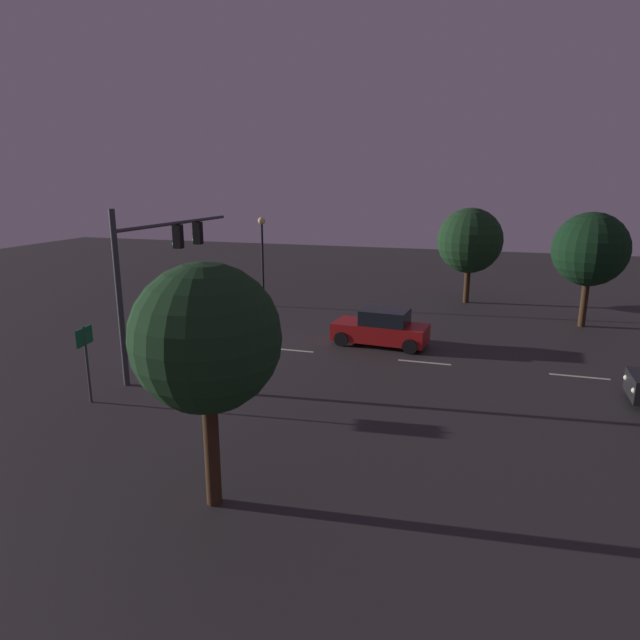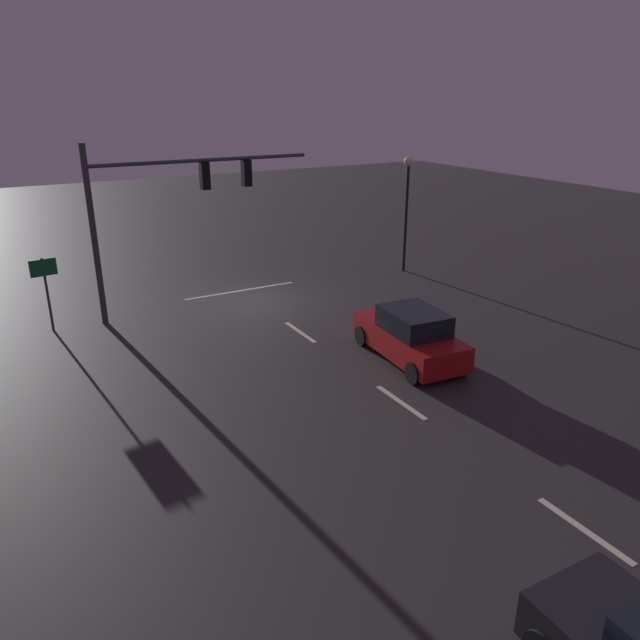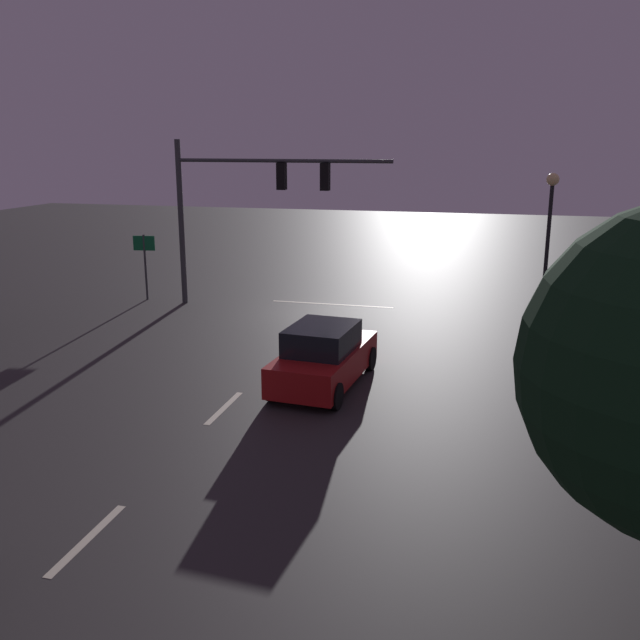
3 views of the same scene
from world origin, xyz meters
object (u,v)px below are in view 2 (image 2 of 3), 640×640
at_px(street_lamp_left_kerb, 407,193).
at_px(route_sign, 45,279).
at_px(car_approaching, 410,336).
at_px(traffic_signal_assembly, 168,197).

height_order(street_lamp_left_kerb, route_sign, street_lamp_left_kerb).
relative_size(car_approaching, route_sign, 1.66).
xyz_separation_m(car_approaching, street_lamp_left_kerb, (-6.07, -8.40, 2.92)).
relative_size(street_lamp_left_kerb, route_sign, 1.97).
bearing_deg(car_approaching, street_lamp_left_kerb, -125.85).
relative_size(traffic_signal_assembly, route_sign, 3.15).
xyz_separation_m(traffic_signal_assembly, car_approaching, (-5.11, 8.13, -3.67)).
relative_size(traffic_signal_assembly, street_lamp_left_kerb, 1.60).
bearing_deg(street_lamp_left_kerb, car_approaching, 54.15).
bearing_deg(car_approaching, route_sign, -40.57).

